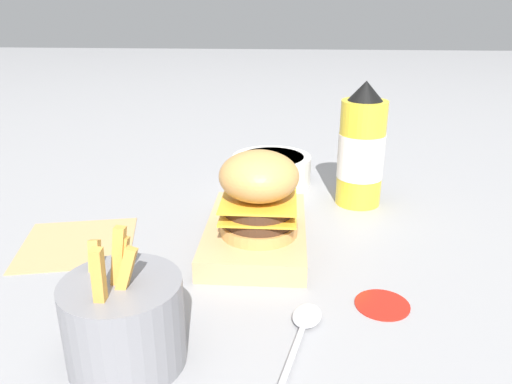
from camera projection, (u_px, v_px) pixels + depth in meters
ground_plane at (259, 248)px, 0.73m from camera, size 6.00×6.00×0.00m
serving_board at (256, 233)px, 0.74m from camera, size 0.25×0.15×0.03m
burger at (258, 193)px, 0.69m from camera, size 0.11×0.11×0.12m
ketchup_bottle at (361, 150)px, 0.85m from camera, size 0.08×0.08×0.22m
fries_basket at (124, 321)px, 0.49m from camera, size 0.12×0.12×0.15m
side_bowl at (272, 169)px, 0.98m from camera, size 0.15×0.15×0.05m
spoon at (305, 322)px, 0.55m from camera, size 0.14×0.05×0.01m
ketchup_puddle at (382, 304)px, 0.59m from camera, size 0.07×0.07×0.00m
parchment_square at (78, 243)px, 0.74m from camera, size 0.19×0.19×0.00m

